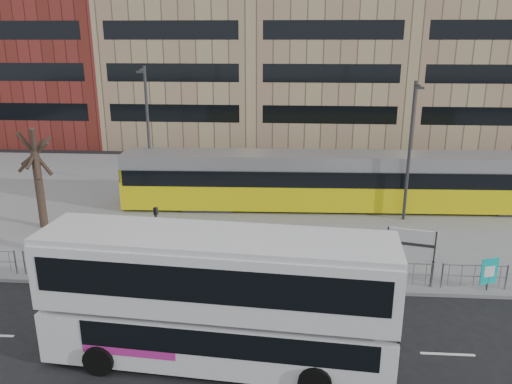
# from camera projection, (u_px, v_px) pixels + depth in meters

# --- Properties ---
(ground) EXTENTS (120.00, 120.00, 0.00)m
(ground) POSITION_uv_depth(u_px,v_px,m) (273.00, 291.00, 20.93)
(ground) COLOR black
(ground) RESTS_ON ground
(plaza) EXTENTS (64.00, 24.00, 0.15)m
(plaza) POSITION_uv_depth(u_px,v_px,m) (280.00, 200.00, 32.34)
(plaza) COLOR gray
(plaza) RESTS_ON ground
(kerb) EXTENTS (64.00, 0.25, 0.17)m
(kerb) POSITION_uv_depth(u_px,v_px,m) (273.00, 288.00, 20.96)
(kerb) COLOR gray
(kerb) RESTS_ON ground
(building_row) EXTENTS (70.40, 18.40, 31.20)m
(building_row) POSITION_uv_depth(u_px,v_px,m) (303.00, 9.00, 49.67)
(building_row) COLOR maroon
(building_row) RESTS_ON ground
(pedestrian_barrier) EXTENTS (32.07, 0.07, 1.10)m
(pedestrian_barrier) POSITION_uv_depth(u_px,v_px,m) (321.00, 266.00, 20.98)
(pedestrian_barrier) COLOR gray
(pedestrian_barrier) RESTS_ON plaza
(road_markings) EXTENTS (62.00, 0.12, 0.01)m
(road_markings) POSITION_uv_depth(u_px,v_px,m) (298.00, 348.00, 17.05)
(road_markings) COLOR white
(road_markings) RESTS_ON ground
(double_decker_bus) EXTENTS (11.23, 3.52, 4.42)m
(double_decker_bus) POSITION_uv_depth(u_px,v_px,m) (216.00, 295.00, 15.74)
(double_decker_bus) COLOR silver
(double_decker_bus) RESTS_ON ground
(tram) EXTENTS (29.05, 3.64, 3.42)m
(tram) POSITION_uv_depth(u_px,v_px,m) (362.00, 181.00, 30.14)
(tram) COLOR #D8CD0B
(tram) RESTS_ON plaza
(station_sign) EXTENTS (2.08, 0.60, 2.44)m
(station_sign) POSITION_uv_depth(u_px,v_px,m) (411.00, 246.00, 20.79)
(station_sign) COLOR #2D2D30
(station_sign) RESTS_ON plaza
(ad_panel) EXTENTS (0.74, 0.28, 1.42)m
(ad_panel) POSITION_uv_depth(u_px,v_px,m) (489.00, 272.00, 20.43)
(ad_panel) COLOR #2D2D30
(ad_panel) RESTS_ON plaza
(pedestrian) EXTENTS (0.47, 0.71, 1.93)m
(pedestrian) POSITION_uv_depth(u_px,v_px,m) (75.00, 240.00, 23.32)
(pedestrian) COLOR black
(pedestrian) RESTS_ON plaza
(traffic_light_west) EXTENTS (0.22, 0.24, 3.10)m
(traffic_light_west) POSITION_uv_depth(u_px,v_px,m) (157.00, 232.00, 21.55)
(traffic_light_west) COLOR #2D2D30
(traffic_light_west) RESTS_ON plaza
(lamp_post_west) EXTENTS (0.45, 1.04, 8.42)m
(lamp_post_west) POSITION_uv_depth(u_px,v_px,m) (148.00, 130.00, 30.65)
(lamp_post_west) COLOR #2D2D30
(lamp_post_west) RESTS_ON plaza
(lamp_post_east) EXTENTS (0.45, 1.04, 7.83)m
(lamp_post_east) POSITION_uv_depth(u_px,v_px,m) (410.00, 146.00, 27.43)
(lamp_post_east) COLOR #2D2D30
(lamp_post_east) RESTS_ON plaza
(bare_tree) EXTENTS (4.74, 4.74, 7.86)m
(bare_tree) POSITION_uv_depth(u_px,v_px,m) (31.00, 124.00, 25.95)
(bare_tree) COLOR black
(bare_tree) RESTS_ON plaza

